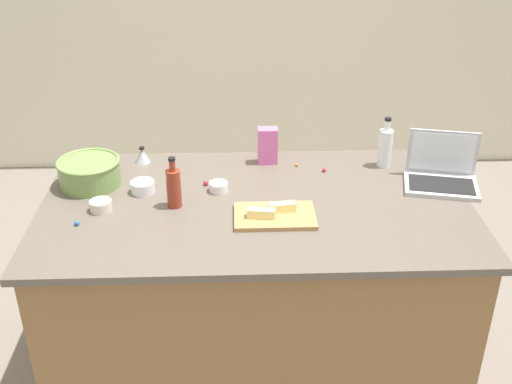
{
  "coord_description": "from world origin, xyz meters",
  "views": [
    {
      "loc": [
        -0.08,
        -2.25,
        2.16
      ],
      "look_at": [
        0.0,
        0.0,
        0.95
      ],
      "focal_mm": 43.74,
      "sensor_mm": 36.0,
      "label": 1
    }
  ],
  "objects_px": {
    "bottle_vinegar": "(385,147)",
    "ramekin_small": "(101,206)",
    "mixing_bowl_large": "(89,172)",
    "butter_stick_left": "(261,213)",
    "laptop": "(442,174)",
    "kitchen_timer": "(142,155)",
    "candy_bag": "(268,146)",
    "bottle_soy": "(174,187)",
    "ramekin_medium": "(143,187)",
    "ramekin_wide": "(219,187)",
    "cutting_board": "(275,216)",
    "butter_stick_right": "(282,207)"
  },
  "relations": [
    {
      "from": "bottle_vinegar",
      "to": "ramekin_small",
      "type": "distance_m",
      "value": 1.29
    },
    {
      "from": "mixing_bowl_large",
      "to": "butter_stick_left",
      "type": "bearing_deg",
      "value": -24.77
    },
    {
      "from": "butter_stick_left",
      "to": "laptop",
      "type": "bearing_deg",
      "value": 19.96
    },
    {
      "from": "kitchen_timer",
      "to": "candy_bag",
      "type": "distance_m",
      "value": 0.59
    },
    {
      "from": "bottle_soy",
      "to": "bottle_vinegar",
      "type": "relative_size",
      "value": 0.93
    },
    {
      "from": "candy_bag",
      "to": "kitchen_timer",
      "type": "bearing_deg",
      "value": 177.84
    },
    {
      "from": "ramekin_medium",
      "to": "laptop",
      "type": "bearing_deg",
      "value": 1.39
    },
    {
      "from": "mixing_bowl_large",
      "to": "bottle_vinegar",
      "type": "bearing_deg",
      "value": 6.18
    },
    {
      "from": "laptop",
      "to": "bottle_vinegar",
      "type": "distance_m",
      "value": 0.29
    },
    {
      "from": "ramekin_wide",
      "to": "mixing_bowl_large",
      "type": "bearing_deg",
      "value": 171.86
    },
    {
      "from": "bottle_vinegar",
      "to": "cutting_board",
      "type": "height_order",
      "value": "bottle_vinegar"
    },
    {
      "from": "bottle_soy",
      "to": "kitchen_timer",
      "type": "relative_size",
      "value": 2.84
    },
    {
      "from": "cutting_board",
      "to": "kitchen_timer",
      "type": "relative_size",
      "value": 4.18
    },
    {
      "from": "mixing_bowl_large",
      "to": "butter_stick_right",
      "type": "height_order",
      "value": "mixing_bowl_large"
    },
    {
      "from": "cutting_board",
      "to": "bottle_soy",
      "type": "bearing_deg",
      "value": 164.5
    },
    {
      "from": "butter_stick_right",
      "to": "ramekin_wide",
      "type": "relative_size",
      "value": 1.38
    },
    {
      "from": "butter_stick_left",
      "to": "ramekin_small",
      "type": "height_order",
      "value": "butter_stick_left"
    },
    {
      "from": "cutting_board",
      "to": "butter_stick_right",
      "type": "relative_size",
      "value": 2.93
    },
    {
      "from": "mixing_bowl_large",
      "to": "butter_stick_left",
      "type": "height_order",
      "value": "mixing_bowl_large"
    },
    {
      "from": "laptop",
      "to": "bottle_vinegar",
      "type": "xyz_separation_m",
      "value": [
        -0.21,
        0.19,
        0.05
      ]
    },
    {
      "from": "ramekin_medium",
      "to": "butter_stick_left",
      "type": "bearing_deg",
      "value": -27.7
    },
    {
      "from": "ramekin_wide",
      "to": "candy_bag",
      "type": "xyz_separation_m",
      "value": [
        0.22,
        0.28,
        0.07
      ]
    },
    {
      "from": "bottle_vinegar",
      "to": "mixing_bowl_large",
      "type": "bearing_deg",
      "value": -173.82
    },
    {
      "from": "mixing_bowl_large",
      "to": "bottle_soy",
      "type": "relative_size",
      "value": 1.24
    },
    {
      "from": "ramekin_small",
      "to": "candy_bag",
      "type": "xyz_separation_m",
      "value": [
        0.7,
        0.43,
        0.06
      ]
    },
    {
      "from": "ramekin_small",
      "to": "ramekin_wide",
      "type": "xyz_separation_m",
      "value": [
        0.47,
        0.15,
        -0.0
      ]
    },
    {
      "from": "laptop",
      "to": "ramekin_medium",
      "type": "relative_size",
      "value": 3.48
    },
    {
      "from": "bottle_soy",
      "to": "kitchen_timer",
      "type": "distance_m",
      "value": 0.46
    },
    {
      "from": "laptop",
      "to": "cutting_board",
      "type": "bearing_deg",
      "value": -160.2
    },
    {
      "from": "ramekin_medium",
      "to": "cutting_board",
      "type": "bearing_deg",
      "value": -23.33
    },
    {
      "from": "candy_bag",
      "to": "ramekin_wide",
      "type": "bearing_deg",
      "value": -128.85
    },
    {
      "from": "bottle_vinegar",
      "to": "butter_stick_right",
      "type": "bearing_deg",
      "value": -139.21
    },
    {
      "from": "mixing_bowl_large",
      "to": "butter_stick_right",
      "type": "relative_size",
      "value": 2.47
    },
    {
      "from": "bottle_soy",
      "to": "candy_bag",
      "type": "distance_m",
      "value": 0.57
    },
    {
      "from": "cutting_board",
      "to": "ramekin_medium",
      "type": "distance_m",
      "value": 0.6
    },
    {
      "from": "laptop",
      "to": "bottle_vinegar",
      "type": "bearing_deg",
      "value": 138.04
    },
    {
      "from": "butter_stick_left",
      "to": "butter_stick_right",
      "type": "bearing_deg",
      "value": 27.83
    },
    {
      "from": "bottle_soy",
      "to": "ramekin_medium",
      "type": "xyz_separation_m",
      "value": [
        -0.15,
        0.12,
        -0.06
      ]
    },
    {
      "from": "bottle_soy",
      "to": "butter_stick_right",
      "type": "bearing_deg",
      "value": -11.65
    },
    {
      "from": "ramekin_small",
      "to": "candy_bag",
      "type": "height_order",
      "value": "candy_bag"
    },
    {
      "from": "mixing_bowl_large",
      "to": "ramekin_wide",
      "type": "height_order",
      "value": "mixing_bowl_large"
    },
    {
      "from": "kitchen_timer",
      "to": "candy_bag",
      "type": "relative_size",
      "value": 0.45
    },
    {
      "from": "butter_stick_right",
      "to": "ramekin_small",
      "type": "distance_m",
      "value": 0.73
    },
    {
      "from": "butter_stick_right",
      "to": "bottle_vinegar",
      "type": "bearing_deg",
      "value": 40.79
    },
    {
      "from": "bottle_vinegar",
      "to": "ramekin_medium",
      "type": "bearing_deg",
      "value": -168.48
    },
    {
      "from": "bottle_vinegar",
      "to": "ramekin_wide",
      "type": "distance_m",
      "value": 0.8
    },
    {
      "from": "mixing_bowl_large",
      "to": "bottle_vinegar",
      "type": "distance_m",
      "value": 1.33
    },
    {
      "from": "butter_stick_right",
      "to": "ramekin_small",
      "type": "xyz_separation_m",
      "value": [
        -0.73,
        0.06,
        -0.01
      ]
    },
    {
      "from": "mixing_bowl_large",
      "to": "candy_bag",
      "type": "distance_m",
      "value": 0.81
    },
    {
      "from": "ramekin_wide",
      "to": "laptop",
      "type": "bearing_deg",
      "value": 1.98
    }
  ]
}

